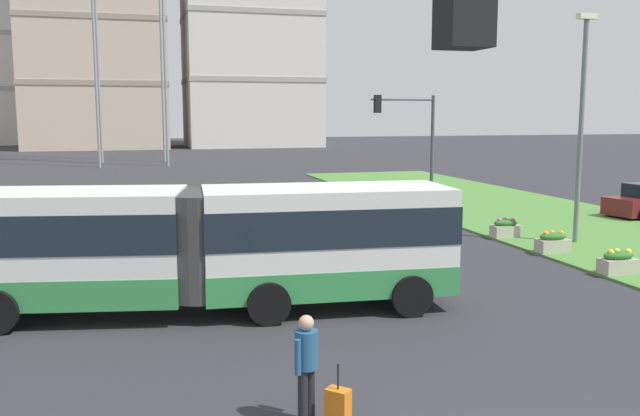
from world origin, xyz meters
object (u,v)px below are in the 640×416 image
object	(u,v)px
flower_planter_4	(553,242)
traffic_light_far_right	(412,134)
articulated_bus	(211,244)
rolling_suitcase	(338,406)
streetlight_median	(581,119)
flower_planter_5	(506,228)
flower_planter_3	(618,262)
pedestrian_crossing	(306,362)

from	to	relation	value
flower_planter_4	traffic_light_far_right	bearing A→B (deg)	98.89
traffic_light_far_right	articulated_bus	bearing A→B (deg)	-130.28
rolling_suitcase	traffic_light_far_right	world-z (taller)	traffic_light_far_right
flower_planter_4	streetlight_median	size ratio (longest dim) A/B	0.13
flower_planter_5	traffic_light_far_right	world-z (taller)	traffic_light_far_right
flower_planter_5	traffic_light_far_right	bearing A→B (deg)	103.30
flower_planter_3	traffic_light_far_right	world-z (taller)	traffic_light_far_right
streetlight_median	flower_planter_4	bearing A→B (deg)	-144.28
articulated_bus	streetlight_median	distance (m)	15.09
articulated_bus	pedestrian_crossing	bearing A→B (deg)	-83.82
articulated_bus	flower_planter_5	bearing A→B (deg)	28.87
rolling_suitcase	flower_planter_5	xyz separation A→B (m)	(10.89, 13.35, 0.11)
flower_planter_3	traffic_light_far_right	bearing A→B (deg)	96.55
articulated_bus	traffic_light_far_right	bearing A→B (deg)	49.72
flower_planter_5	streetlight_median	bearing A→B (deg)	-41.23
pedestrian_crossing	traffic_light_far_right	bearing A→B (deg)	62.48
pedestrian_crossing	flower_planter_5	world-z (taller)	pedestrian_crossing
rolling_suitcase	flower_planter_4	bearing A→B (deg)	43.47
articulated_bus	rolling_suitcase	bearing A→B (deg)	-80.23
flower_planter_3	flower_planter_5	distance (m)	6.28
flower_planter_3	streetlight_median	distance (m)	6.50
flower_planter_4	flower_planter_5	distance (m)	3.03
flower_planter_3	flower_planter_4	world-z (taller)	same
streetlight_median	pedestrian_crossing	bearing A→B (deg)	-139.05
flower_planter_5	flower_planter_3	bearing A→B (deg)	-90.00
flower_planter_4	flower_planter_5	xyz separation A→B (m)	(0.00, 3.03, 0.00)
flower_planter_3	flower_planter_4	distance (m)	3.25
articulated_bus	pedestrian_crossing	world-z (taller)	articulated_bus
articulated_bus	rolling_suitcase	distance (m)	6.94
flower_planter_3	streetlight_median	bearing A→B (deg)	67.61
pedestrian_crossing	streetlight_median	bearing A→B (deg)	40.95
streetlight_median	rolling_suitcase	bearing A→B (deg)	-137.57
rolling_suitcase	flower_planter_4	distance (m)	15.00
pedestrian_crossing	rolling_suitcase	size ratio (longest dim) A/B	1.79
articulated_bus	streetlight_median	world-z (taller)	streetlight_median
flower_planter_3	traffic_light_far_right	distance (m)	12.75
articulated_bus	traffic_light_far_right	world-z (taller)	traffic_light_far_right
rolling_suitcase	flower_planter_5	size ratio (longest dim) A/B	0.88
traffic_light_far_right	flower_planter_3	bearing A→B (deg)	-83.45
articulated_bus	pedestrian_crossing	size ratio (longest dim) A/B	6.93
rolling_suitcase	articulated_bus	bearing A→B (deg)	99.77
rolling_suitcase	flower_planter_3	world-z (taller)	rolling_suitcase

